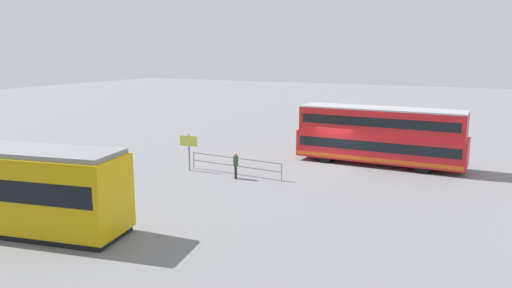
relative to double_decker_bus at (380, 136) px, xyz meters
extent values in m
plane|color=gray|center=(2.81, 1.89, -1.99)|extent=(160.00, 160.00, 0.00)
cube|color=red|center=(-0.01, 0.00, -0.73)|extent=(11.07, 2.67, 1.81)
cube|color=red|center=(-0.01, 0.00, 0.99)|extent=(10.73, 2.57, 1.63)
cube|color=black|center=(-0.01, 0.00, -0.52)|extent=(10.51, 2.70, 0.64)
cube|color=black|center=(-0.01, 0.00, 1.07)|extent=(10.18, 2.59, 0.60)
cube|color=#D85919|center=(-0.01, 0.00, -1.39)|extent=(10.84, 2.71, 0.24)
cube|color=#B2B2B7|center=(-0.01, 0.00, 1.85)|extent=(10.73, 2.57, 0.10)
cylinder|color=black|center=(3.42, -0.03, -1.49)|extent=(1.02, 2.53, 1.00)
cylinder|color=black|center=(-3.04, 0.03, -1.49)|extent=(1.02, 2.53, 1.00)
cylinder|color=black|center=(7.00, 7.36, -1.60)|extent=(0.14, 0.14, 0.78)
cylinder|color=black|center=(6.88, 7.54, -1.60)|extent=(0.14, 0.14, 0.78)
cylinder|color=#335938|center=(6.94, 7.45, -0.90)|extent=(0.44, 0.44, 0.60)
sphere|color=tan|center=(6.94, 7.45, -0.50)|extent=(0.21, 0.21, 0.21)
cube|color=gray|center=(7.45, 6.60, -0.94)|extent=(6.47, 0.43, 0.06)
cube|color=gray|center=(7.45, 6.60, -1.44)|extent=(6.47, 0.43, 0.06)
cylinder|color=gray|center=(4.22, 6.78, -1.46)|extent=(0.07, 0.07, 1.05)
cylinder|color=gray|center=(7.45, 6.60, -1.46)|extent=(0.07, 0.07, 1.05)
cylinder|color=gray|center=(10.68, 6.42, -1.46)|extent=(0.07, 0.07, 1.05)
cylinder|color=slate|center=(10.59, 7.04, -0.80)|extent=(0.10, 0.10, 2.37)
cube|color=#D8D84C|center=(10.58, 7.08, -0.05)|extent=(1.23, 0.18, 0.66)
camera|label=1|loc=(-6.69, 31.90, 5.59)|focal=33.49mm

